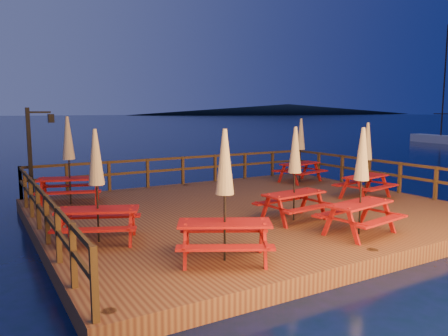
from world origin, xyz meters
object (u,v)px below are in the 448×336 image
at_px(picnic_table_0, 69,159).
at_px(picnic_table_2, 295,172).
at_px(sailboat, 446,140).
at_px(lamp_post, 35,145).
at_px(picnic_table_1, 361,180).

xyz_separation_m(picnic_table_0, picnic_table_2, (4.73, -5.13, -0.13)).
distance_m(sailboat, picnic_table_2, 37.24).
xyz_separation_m(lamp_post, picnic_table_2, (5.54, -6.37, -0.50)).
height_order(lamp_post, picnic_table_0, lamp_post).
relative_size(picnic_table_0, picnic_table_1, 1.08).
bearing_deg(picnic_table_1, picnic_table_2, 96.14).
relative_size(lamp_post, sailboat, 0.26).
distance_m(lamp_post, picnic_table_2, 8.45).
relative_size(lamp_post, picnic_table_2, 1.20).
height_order(sailboat, picnic_table_0, sailboat).
distance_m(lamp_post, sailboat, 40.11).
xyz_separation_m(lamp_post, sailboat, (38.61, 10.72, -1.81)).
bearing_deg(picnic_table_2, picnic_table_1, -80.01).
bearing_deg(picnic_table_1, lamp_post, 117.20).
distance_m(picnic_table_0, picnic_table_2, 6.98).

